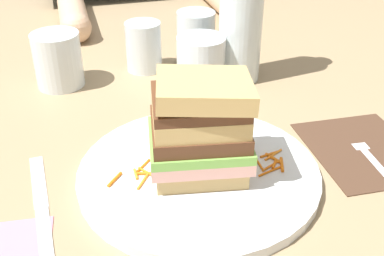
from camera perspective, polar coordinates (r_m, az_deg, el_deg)
The scene contains 26 objects.
ground_plane at distance 0.60m, azimuth -1.38°, elevation -4.93°, with size 3.00×3.00×0.00m, color #9E8460.
main_plate at distance 0.59m, azimuth 0.79°, elevation -5.38°, with size 0.29×0.29×0.01m, color white.
sandwich at distance 0.55m, azimuth 0.93°, elevation 0.07°, with size 0.13×0.12×0.12m.
carrot_shred_0 at distance 0.57m, azimuth -5.82°, elevation -5.41°, with size 0.00×0.00×0.02m, color orange.
carrot_shred_1 at distance 0.57m, azimuth -6.71°, elevation -5.48°, with size 0.00×0.00×0.02m, color orange.
carrot_shred_2 at distance 0.57m, azimuth -9.21°, elevation -6.06°, with size 0.00×0.00×0.03m, color orange.
carrot_shred_3 at distance 0.56m, azimuth -5.84°, elevation -6.29°, with size 0.00×0.00×0.03m, color orange.
carrot_shred_4 at distance 0.59m, azimuth -5.79°, elevation -4.48°, with size 0.00×0.00×0.03m, color orange.
carrot_shred_5 at distance 0.57m, azimuth -5.28°, elevation -5.36°, with size 0.00×0.00×0.03m, color orange.
carrot_shred_6 at distance 0.61m, azimuth 9.17°, elevation -3.11°, with size 0.00×0.00×0.03m, color orange.
carrot_shred_7 at distance 0.60m, azimuth 9.81°, elevation -4.24°, with size 0.00×0.00×0.02m, color orange.
carrot_shred_8 at distance 0.59m, azimuth 9.31°, elevation -4.50°, with size 0.00×0.00×0.03m, color orange.
carrot_shred_9 at distance 0.60m, azimuth 10.66°, elevation -4.31°, with size 0.00×0.00×0.03m, color orange.
carrot_shred_10 at distance 0.60m, azimuth 7.83°, elevation -3.96°, with size 0.00×0.00×0.03m, color orange.
carrot_shred_11 at distance 0.60m, azimuth 6.47°, elevation -3.93°, with size 0.00×0.00×0.03m, color orange.
carrot_shred_12 at distance 0.61m, azimuth 9.67°, elevation -3.57°, with size 0.00×0.00×0.02m, color orange.
carrot_shred_13 at distance 0.58m, azimuth 9.26°, elevation -5.11°, with size 0.00×0.00×0.03m, color orange.
carrot_shred_14 at distance 0.61m, azimuth 9.67°, elevation -3.16°, with size 0.00×0.00×0.03m, color orange.
napkin_dark at distance 0.68m, azimuth 19.77°, elevation -2.43°, with size 0.14×0.17×0.00m, color #4C3323.
fork at distance 0.66m, azimuth 20.71°, elevation -3.26°, with size 0.03×0.17×0.00m.
knife at distance 0.57m, azimuth -17.49°, elevation -9.10°, with size 0.03×0.20×0.00m.
juice_glass at distance 0.79m, azimuth 1.06°, elevation 7.50°, with size 0.08×0.08×0.09m.
empty_tumbler_0 at distance 0.82m, azimuth -15.68°, elevation 7.82°, with size 0.08×0.08×0.09m, color silver.
empty_tumbler_1 at distance 0.88m, azimuth 0.47°, elevation 10.69°, with size 0.07×0.07×0.10m, color silver.
empty_tumbler_2 at distance 0.86m, azimuth -5.79°, elevation 9.64°, with size 0.06×0.06×0.09m, color silver.
napkin_pink at distance 0.53m, azimuth -20.46°, elevation -13.57°, with size 0.07×0.09×0.00m, color pink.
Camera 1 is at (-0.12, -0.47, 0.36)m, focal length 44.75 mm.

